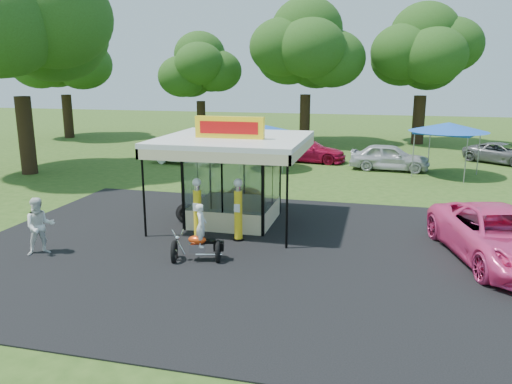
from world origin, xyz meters
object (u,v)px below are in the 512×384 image
kiosk_car (249,197)px  pink_sedan (500,236)px  gas_pump_right (238,211)px  bg_car_d (502,153)px  tent_west (263,129)px  gas_pump_left (197,210)px  gas_station_kiosk (234,178)px  motorcycle (200,238)px  bg_car_a (186,152)px  spectator_west (40,226)px  tent_east (449,127)px  bg_car_b (307,151)px  bg_car_c (390,157)px

kiosk_car → pink_sedan: size_ratio=0.47×
gas_pump_right → bg_car_d: size_ratio=0.47×
tent_west → gas_pump_left: bearing=-86.5°
gas_station_kiosk → motorcycle: bearing=-88.1°
bg_car_a → tent_west: 5.56m
gas_pump_right → gas_pump_left: bearing=-172.7°
motorcycle → spectator_west: bearing=171.8°
gas_pump_right → tent_east: (8.33, 13.86, 1.68)m
gas_pump_right → bg_car_b: gas_pump_right is taller
spectator_west → pink_sedan: bearing=-29.5°
tent_east → bg_car_c: bearing=162.5°
spectator_west → bg_car_b: 20.28m
bg_car_a → bg_car_d: (19.93, 5.05, -0.10)m
gas_pump_left → tent_east: (9.75, 14.04, 1.70)m
pink_sedan → tent_west: bearing=114.4°
motorcycle → bg_car_b: bearing=72.9°
motorcycle → bg_car_b: (0.63, 18.80, -0.01)m
gas_pump_right → tent_east: bearing=59.0°
bg_car_c → tent_west: size_ratio=1.21×
motorcycle → kiosk_car: 6.49m
pink_sedan → motorcycle: bearing=179.8°
kiosk_car → tent_east: (9.09, 9.55, 2.27)m
tent_west → pink_sedan: bearing=-51.4°
pink_sedan → bg_car_d: (4.03, 18.91, -0.17)m
gas_station_kiosk → gas_pump_left: bearing=-106.1°
motorcycle → bg_car_b: size_ratio=0.38×
bg_car_a → bg_car_b: bg_car_a is taller
pink_sedan → tent_west: 17.12m
gas_pump_left → motorcycle: 2.17m
kiosk_car → bg_car_b: bg_car_b is taller
bg_car_d → tent_east: size_ratio=1.09×
gas_station_kiosk → bg_car_b: gas_station_kiosk is taller
pink_sedan → tent_east: size_ratio=1.37×
gas_pump_right → tent_east: tent_east is taller
gas_pump_right → spectator_west: (-5.80, -2.81, -0.13)m
gas_pump_left → tent_east: 17.18m
bg_car_a → tent_east: bearing=-82.6°
motorcycle → tent_west: bearing=80.8°
gas_pump_right → tent_west: size_ratio=0.58×
pink_sedan → bg_car_c: pink_sedan is taller
pink_sedan → bg_car_a: 21.09m
gas_pump_right → bg_car_a: 15.83m
bg_car_b → tent_east: tent_east is taller
bg_car_a → tent_east: size_ratio=1.05×
kiosk_car → bg_car_d: bearing=-41.9°
gas_station_kiosk → motorcycle: (0.14, -4.28, -1.03)m
motorcycle → bg_car_b: motorcycle is taller
gas_station_kiosk → spectator_west: size_ratio=2.86×
gas_station_kiosk → gas_pump_right: size_ratio=2.42×
gas_station_kiosk → bg_car_c: bearing=64.7°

